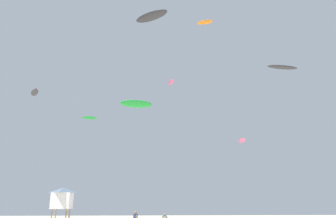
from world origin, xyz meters
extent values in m
sphere|color=#936B4C|center=(-0.36, 18.35, 1.48)|extent=(0.21, 0.21, 0.21)
cylinder|color=navy|center=(-3.03, 17.21, 1.22)|extent=(0.41, 0.41, 0.67)
cylinder|color=#936B4C|center=(-3.13, 17.43, 1.19)|extent=(0.12, 0.12, 0.61)
cylinder|color=#936B4C|center=(-2.94, 16.99, 1.19)|extent=(0.12, 0.12, 0.61)
sphere|color=#936B4C|center=(-3.03, 17.21, 1.68)|extent=(0.24, 0.24, 0.24)
cylinder|color=#8C704C|center=(-10.55, 24.86, 0.95)|extent=(0.14, 0.14, 1.90)
cylinder|color=#8C704C|center=(-10.55, 23.36, 0.95)|extent=(0.14, 0.14, 1.90)
cylinder|color=#8C704C|center=(-12.05, 24.86, 0.95)|extent=(0.14, 0.14, 1.90)
cylinder|color=#8C704C|center=(-12.05, 23.36, 0.95)|extent=(0.14, 0.14, 1.90)
cube|color=white|center=(-11.30, 24.11, 2.75)|extent=(2.00, 2.00, 1.70)
pyramid|color=slate|center=(-11.30, 24.11, 3.87)|extent=(2.30, 2.30, 0.55)
ellipsoid|color=green|center=(-12.35, 41.98, 17.09)|extent=(2.67, 1.14, 0.59)
cylinder|color=orange|center=(-12.35, 41.98, 17.20)|extent=(2.37, 0.48, 0.11)
ellipsoid|color=#E5598C|center=(1.95, 38.92, 23.07)|extent=(1.20, 2.68, 0.44)
cylinder|color=#E5598C|center=(1.95, 38.92, 23.18)|extent=(0.52, 2.37, 0.11)
ellipsoid|color=orange|center=(4.96, 22.10, 24.63)|extent=(2.10, 1.22, 0.46)
cylinder|color=white|center=(4.96, 22.10, 24.72)|extent=(1.78, 0.69, 0.09)
ellipsoid|color=#2D2D33|center=(-1.91, 20.12, 23.85)|extent=(4.33, 3.53, 0.81)
cylinder|color=purple|center=(-1.91, 20.12, 24.05)|extent=(3.42, 2.42, 0.19)
ellipsoid|color=#2D2D33|center=(-15.44, 23.26, 14.96)|extent=(1.77, 2.64, 0.27)
cylinder|color=red|center=(-15.44, 23.26, 15.07)|extent=(1.13, 2.18, 0.11)
ellipsoid|color=#E5598C|center=(14.13, 39.16, 12.82)|extent=(1.54, 3.84, 0.55)
cylinder|color=green|center=(14.13, 39.16, 12.98)|extent=(0.58, 3.43, 0.16)
ellipsoid|color=#2D2D33|center=(13.54, 20.21, 17.76)|extent=(3.90, 1.53, 0.51)
ellipsoid|color=green|center=(-3.40, 20.55, 12.95)|extent=(3.62, 1.43, 0.90)
camera|label=1|loc=(-2.23, -12.06, 2.38)|focal=33.18mm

